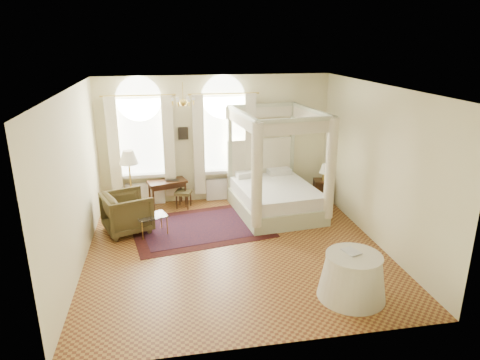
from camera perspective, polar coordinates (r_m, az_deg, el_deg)
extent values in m
plane|color=olive|center=(9.02, -0.63, -9.12)|extent=(6.00, 6.00, 0.00)
plane|color=#F6EFBB|center=(11.26, -3.22, 5.43)|extent=(6.00, 0.00, 6.00)
plane|color=#F6EFBB|center=(5.65, 4.44, -8.04)|extent=(6.00, 0.00, 6.00)
plane|color=#F6EFBB|center=(8.45, -21.16, -0.20)|extent=(0.00, 6.00, 6.00)
plane|color=#F6EFBB|center=(9.34, 17.80, 1.86)|extent=(0.00, 6.00, 6.00)
plane|color=white|center=(8.05, -0.72, 12.22)|extent=(6.00, 6.00, 0.00)
cube|color=white|center=(11.13, -13.01, 5.63)|extent=(1.10, 0.04, 1.90)
cylinder|color=white|center=(10.97, -13.37, 10.47)|extent=(1.10, 0.04, 1.10)
cube|color=white|center=(11.30, -12.68, 0.63)|extent=(1.32, 0.24, 0.08)
cube|color=beige|center=(11.08, -16.42, 3.96)|extent=(0.28, 0.14, 2.60)
cube|color=beige|center=(11.01, -9.47, 4.37)|extent=(0.28, 0.14, 2.60)
cube|color=white|center=(11.48, -12.50, -1.77)|extent=(1.00, 0.12, 0.58)
cube|color=white|center=(11.22, -2.20, 6.19)|extent=(1.10, 0.04, 1.90)
cylinder|color=white|center=(11.06, -2.26, 11.00)|extent=(1.10, 0.04, 1.10)
cube|color=white|center=(11.38, -2.07, 1.22)|extent=(1.32, 0.24, 0.08)
cube|color=beige|center=(11.04, -5.51, 4.58)|extent=(0.28, 0.14, 2.60)
cube|color=beige|center=(11.22, 1.34, 4.89)|extent=(0.28, 0.14, 2.60)
cube|color=white|center=(11.56, -2.06, -1.17)|extent=(1.00, 0.12, 0.58)
cylinder|color=gold|center=(9.16, -7.66, 11.55)|extent=(0.02, 0.02, 0.40)
sphere|color=gold|center=(9.19, -7.60, 10.19)|extent=(0.16, 0.16, 0.16)
sphere|color=beige|center=(9.20, -6.23, 10.68)|extent=(0.07, 0.07, 0.07)
sphere|color=beige|center=(9.38, -7.00, 10.80)|extent=(0.07, 0.07, 0.07)
sphere|color=beige|center=(9.37, -8.36, 10.74)|extent=(0.07, 0.07, 0.07)
sphere|color=beige|center=(9.18, -9.01, 10.55)|extent=(0.07, 0.07, 0.07)
sphere|color=beige|center=(8.99, -8.27, 10.43)|extent=(0.07, 0.07, 0.07)
sphere|color=beige|center=(9.00, -6.84, 10.49)|extent=(0.07, 0.07, 0.07)
cube|color=black|center=(11.12, -7.60, 6.19)|extent=(0.26, 0.03, 0.32)
cube|color=black|center=(11.43, 4.06, 7.14)|extent=(0.22, 0.03, 0.26)
cube|color=#B4B996|center=(10.74, 4.72, -3.36)|extent=(2.12, 2.51, 0.40)
cube|color=white|center=(10.62, 4.77, -1.59)|extent=(2.00, 2.39, 0.31)
cube|color=beige|center=(11.48, 2.82, 2.29)|extent=(1.87, 0.30, 1.32)
cube|color=#B4B996|center=(11.13, -1.36, 3.27)|extent=(0.11, 0.11, 2.53)
cube|color=#B4B996|center=(11.69, 6.92, 3.88)|extent=(0.11, 0.11, 2.53)
cube|color=#B4B996|center=(9.13, 2.26, -0.13)|extent=(0.11, 0.11, 2.53)
cube|color=#B4B996|center=(9.81, 11.93, 0.79)|extent=(0.11, 0.11, 2.53)
cube|color=#B4B996|center=(11.13, 2.98, 9.92)|extent=(1.87, 0.30, 0.09)
cube|color=#B4B996|center=(9.13, 7.59, 7.93)|extent=(1.87, 0.30, 0.09)
cube|color=#B4B996|center=(9.84, 0.28, 8.83)|extent=(0.35, 2.31, 0.09)
cube|color=#B4B996|center=(10.47, 9.56, 9.16)|extent=(0.35, 2.31, 0.09)
cube|color=beige|center=(11.15, 2.97, 9.14)|extent=(1.93, 0.26, 0.31)
cube|color=beige|center=(9.16, 7.55, 6.98)|extent=(1.93, 0.26, 0.31)
cube|color=beige|center=(9.86, 0.28, 7.95)|extent=(0.31, 2.37, 0.31)
cube|color=beige|center=(10.49, 9.52, 8.33)|extent=(0.31, 2.37, 0.31)
cylinder|color=beige|center=(9.10, 2.27, 0.53)|extent=(0.24, 0.24, 2.31)
cylinder|color=beige|center=(9.78, 11.97, 1.41)|extent=(0.24, 0.24, 2.31)
cube|color=#351F0E|center=(11.50, 10.90, -1.51)|extent=(0.52, 0.48, 0.64)
cylinder|color=gold|center=(11.34, 11.24, 0.47)|extent=(0.13, 0.13, 0.21)
cone|color=beige|center=(11.27, 11.31, 1.50)|extent=(0.30, 0.30, 0.23)
cube|color=#351F0E|center=(11.05, -9.71, -0.24)|extent=(1.06, 0.74, 0.06)
cube|color=#351F0E|center=(11.08, -9.68, -0.66)|extent=(0.94, 0.62, 0.10)
cylinder|color=#351F0E|center=(11.24, -11.95, -1.97)|extent=(0.05, 0.05, 0.67)
cylinder|color=#351F0E|center=(11.45, -7.87, -1.35)|extent=(0.05, 0.05, 0.67)
cylinder|color=#351F0E|center=(10.89, -11.44, -2.60)|extent=(0.05, 0.05, 0.67)
cylinder|color=#351F0E|center=(11.11, -7.25, -1.95)|extent=(0.05, 0.05, 0.67)
imported|color=black|center=(11.06, -8.95, 0.05)|extent=(0.41, 0.33, 0.03)
cube|color=#4F4822|center=(11.05, -7.57, -1.66)|extent=(0.49, 0.49, 0.08)
cylinder|color=#351F0E|center=(11.04, -8.45, -2.97)|extent=(0.04, 0.04, 0.37)
cylinder|color=#351F0E|center=(10.96, -6.98, -3.06)|extent=(0.04, 0.04, 0.37)
cylinder|color=#351F0E|center=(11.30, -8.04, -2.44)|extent=(0.04, 0.04, 0.37)
cylinder|color=#351F0E|center=(11.23, -6.60, -2.52)|extent=(0.04, 0.04, 0.37)
imported|color=#42371C|center=(9.94, -14.79, -4.19)|extent=(1.27, 1.25, 0.91)
cube|color=white|center=(9.66, -11.72, -4.73)|extent=(0.77, 0.66, 0.02)
cylinder|color=gold|center=(9.51, -12.88, -6.64)|extent=(0.03, 0.03, 0.44)
cylinder|color=gold|center=(9.67, -9.68, -5.98)|extent=(0.03, 0.03, 0.44)
cylinder|color=gold|center=(9.83, -13.56, -5.83)|extent=(0.03, 0.03, 0.44)
cylinder|color=gold|center=(9.99, -10.45, -5.21)|extent=(0.03, 0.03, 0.44)
cylinder|color=gold|center=(10.78, -14.01, -4.84)|extent=(0.30, 0.30, 0.03)
cylinder|color=gold|center=(10.53, -14.31, -1.20)|extent=(0.04, 0.04, 1.48)
cone|color=beige|center=(10.30, -14.65, 2.95)|extent=(0.43, 0.43, 0.32)
cube|color=#3E120F|center=(10.00, -5.28, -6.30)|extent=(3.38, 2.69, 0.01)
cube|color=black|center=(10.00, -5.28, -6.27)|extent=(2.83, 2.14, 0.01)
cone|color=silver|center=(7.56, 14.74, -12.40)|extent=(1.14, 1.14, 0.74)
cylinder|color=silver|center=(7.37, 14.99, -9.79)|extent=(0.93, 0.93, 0.04)
imported|color=black|center=(7.36, 13.94, -9.45)|extent=(0.30, 0.35, 0.03)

